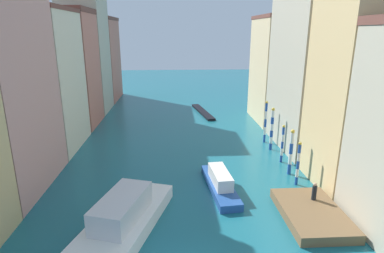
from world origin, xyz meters
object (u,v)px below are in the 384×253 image
Objects in this scene: mooring_pole_1 at (291,152)px; vaporetto_white at (123,219)px; mooring_pole_2 at (282,143)px; mooring_pole_0 at (298,163)px; mooring_pole_4 at (265,122)px; waterfront_dock at (312,213)px; gondola_black at (203,112)px; mooring_pole_3 at (272,128)px; person_on_dock at (314,192)px; motorboat_0 at (220,182)px.

mooring_pole_1 is 16.97m from vaporetto_white.
mooring_pole_2 is at bearing 37.52° from vaporetto_white.
mooring_pole_0 is 5.20m from mooring_pole_2.
mooring_pole_4 reaches higher than mooring_pole_1.
waterfront_dock reaches higher than gondola_black.
waterfront_dock is at bearing -94.61° from mooring_pole_3.
mooring_pole_1 is at bearing 87.27° from person_on_dock.
waterfront_dock is 14.51m from mooring_pole_3.
mooring_pole_4 reaches higher than gondola_black.
person_on_dock reaches higher than gondola_black.
mooring_pole_1 reaches higher than motorboat_0.
mooring_pole_2 reaches higher than motorboat_0.
person_on_dock is 4.02m from mooring_pole_0.
mooring_pole_4 reaches higher than waterfront_dock.
mooring_pole_0 is at bearing -93.49° from mooring_pole_2.
mooring_pole_1 is 7.82m from motorboat_0.
mooring_pole_3 reaches higher than mooring_pole_1.
mooring_pole_2 is 9.39m from motorboat_0.
mooring_pole_0 is at bearing 87.58° from person_on_dock.
mooring_pole_0 is at bearing -77.34° from gondola_black.
motorboat_0 is at bearing 37.05° from vaporetto_white.
person_on_dock reaches higher than waterfront_dock.
mooring_pole_0 is 15.84m from vaporetto_white.
gondola_black is (-5.18, 32.24, -0.18)m from waterfront_dock.
mooring_pole_2 is (0.32, 5.19, 0.00)m from mooring_pole_0.
mooring_pole_4 reaches higher than vaporetto_white.
waterfront_dock is 32.65m from gondola_black.
mooring_pole_0 is 0.81× the size of mooring_pole_3.
waterfront_dock is 1.65× the size of mooring_pole_0.
mooring_pole_3 reaches higher than vaporetto_white.
mooring_pole_2 reaches higher than vaporetto_white.
mooring_pole_2 reaches higher than waterfront_dock.
gondola_black is at bearing 112.40° from mooring_pole_4.
gondola_black is at bearing 104.04° from mooring_pole_1.
mooring_pole_0 is 0.78× the size of mooring_pole_4.
person_on_dock is 15.56m from mooring_pole_4.
mooring_pole_2 is (0.19, 2.97, -0.23)m from mooring_pole_1.
mooring_pole_3 reaches higher than person_on_dock.
waterfront_dock is 4.70× the size of person_on_dock.
mooring_pole_2 is (1.18, 10.54, 1.72)m from waterfront_dock.
mooring_pole_2 is 0.78× the size of mooring_pole_4.
mooring_pole_3 reaches higher than mooring_pole_2.
waterfront_dock is 1.34× the size of mooring_pole_3.
vaporetto_white is at bearing -142.48° from mooring_pole_2.
person_on_dock is at bearing -92.73° from mooring_pole_1.
mooring_pole_0 is 0.51× the size of motorboat_0.
mooring_pole_4 reaches higher than mooring_pole_0.
mooring_pole_4 is at bearing 58.91° from motorboat_0.
person_on_dock is at bearing -93.03° from mooring_pole_2.
gondola_black is 27.44m from motorboat_0.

